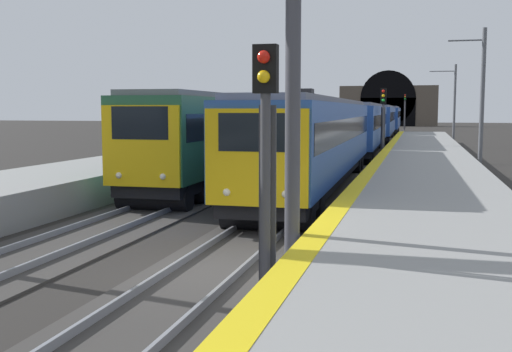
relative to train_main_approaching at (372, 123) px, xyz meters
name	(u,v)px	position (x,y,z in m)	size (l,w,h in m)	color
ground_plane	(209,274)	(-46.32, 0.00, -2.20)	(320.00, 320.00, 0.00)	#282623
platform_right	(432,261)	(-46.32, -4.44, -1.65)	(112.00, 4.64, 1.09)	gray
platform_right_edge_strip	(323,227)	(-46.32, -2.37, -1.10)	(112.00, 0.50, 0.01)	yellow
track_main_line	(208,272)	(-46.32, 0.00, -2.15)	(160.00, 2.65, 0.21)	#383533
track_adjacent_line	(22,259)	(-46.32, 4.42, -2.15)	(160.00, 3.20, 0.21)	#383533
train_main_approaching	(372,123)	(0.00, 0.00, 0.00)	(86.17, 3.13, 3.83)	#264C99
train_adjacent_platform	(273,128)	(-21.28, 4.42, 0.11)	(37.88, 2.88, 4.94)	#235638
railway_signal_near	(266,159)	(-48.78, -1.81, 0.42)	(0.39, 0.38, 4.39)	#38383D
railway_signal_mid	(383,117)	(-15.88, -1.81, 0.73)	(0.39, 0.38, 4.79)	#4C4C54
railway_signal_far	(405,109)	(47.63, -1.81, 1.36)	(0.39, 0.38, 5.95)	#38383D
overhead_signal_gantry	(85,20)	(-47.16, 2.21, 2.93)	(0.70, 8.55, 6.77)	#3F3F47
tunnel_portal	(388,106)	(75.08, 2.21, 2.00)	(2.11, 19.95, 11.39)	#51473D
catenary_mast_near	(454,105)	(0.89, -7.12, 1.63)	(0.22, 2.35, 7.41)	#595B60
catenary_mast_far	(482,101)	(-24.97, -7.14, 1.61)	(0.22, 1.84, 7.42)	#595B60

